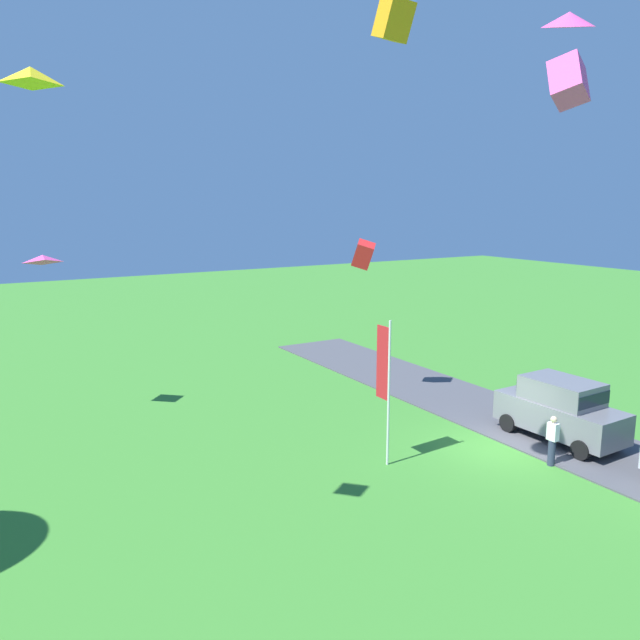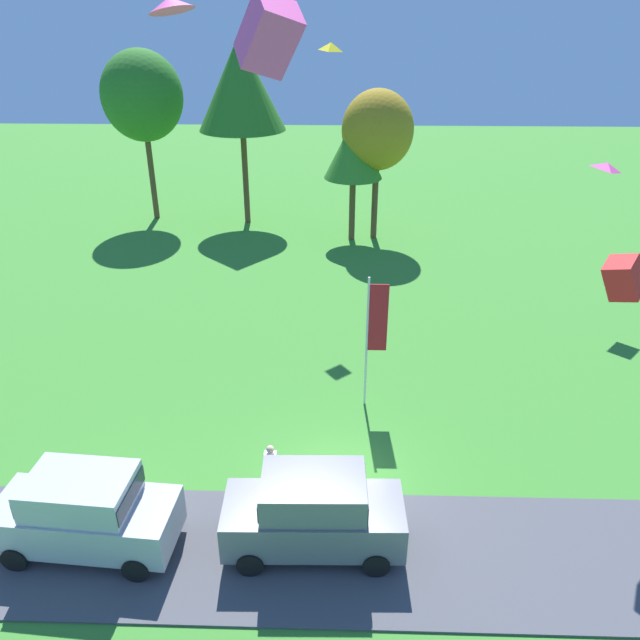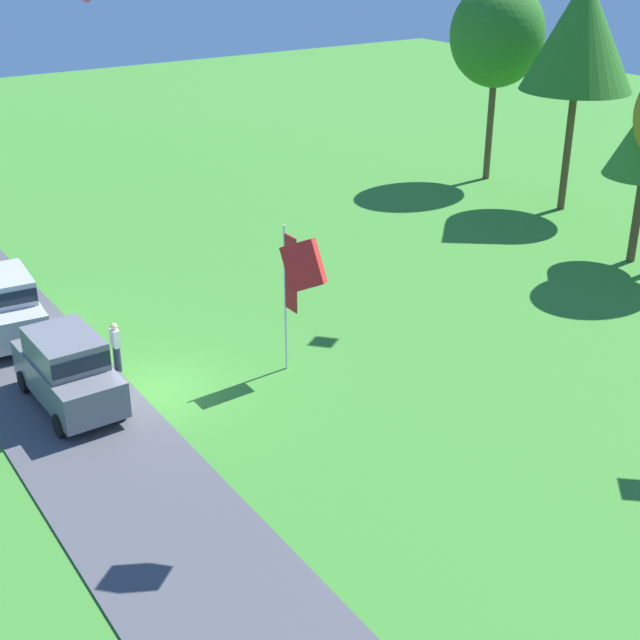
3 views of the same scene
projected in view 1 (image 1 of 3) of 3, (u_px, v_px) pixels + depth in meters
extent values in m
plane|color=#3D842D|center=(495.00, 449.00, 22.14)|extent=(120.00, 120.00, 0.00)
cube|color=#4C4C51|center=(547.00, 433.00, 23.54)|extent=(36.00, 4.40, 0.06)
cube|color=slate|center=(560.00, 416.00, 22.69)|extent=(4.64, 2.01, 1.10)
cube|color=slate|center=(562.00, 391.00, 22.51)|extent=(2.64, 1.82, 0.84)
cube|color=#19232D|center=(562.00, 391.00, 22.51)|extent=(2.69, 1.79, 0.46)
cylinder|color=black|center=(613.00, 439.00, 21.96)|extent=(0.69, 0.26, 0.68)
cylinder|color=black|center=(581.00, 450.00, 21.01)|extent=(0.69, 0.26, 0.68)
cylinder|color=black|center=(540.00, 414.00, 24.56)|extent=(0.69, 0.26, 0.68)
cylinder|color=black|center=(508.00, 423.00, 23.61)|extent=(0.69, 0.26, 0.68)
cylinder|color=#2D334C|center=(551.00, 453.00, 20.68)|extent=(0.24, 0.24, 0.88)
cube|color=white|center=(553.00, 432.00, 20.54)|extent=(0.36, 0.22, 0.60)
sphere|color=beige|center=(554.00, 419.00, 20.46)|extent=(0.22, 0.22, 0.22)
cylinder|color=silver|center=(389.00, 394.00, 20.37)|extent=(0.08, 0.08, 4.90)
cube|color=red|center=(383.00, 363.00, 20.48)|extent=(0.64, 0.04, 2.45)
pyramid|color=yellow|center=(31.00, 75.00, 12.41)|extent=(0.91, 0.98, 0.40)
pyramid|color=#EA4C9E|center=(43.00, 259.00, 24.09)|extent=(1.16, 1.12, 0.52)
cube|color=red|center=(363.00, 254.00, 26.75)|extent=(1.37, 1.08, 1.37)
cube|color=orange|center=(394.00, 20.00, 21.27)|extent=(1.38, 1.16, 1.64)
cube|color=#EA4C9E|center=(568.00, 81.00, 18.79)|extent=(1.60, 1.57, 1.77)
cone|color=#EA4C9E|center=(569.00, 19.00, 14.35)|extent=(1.73, 1.72, 0.60)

